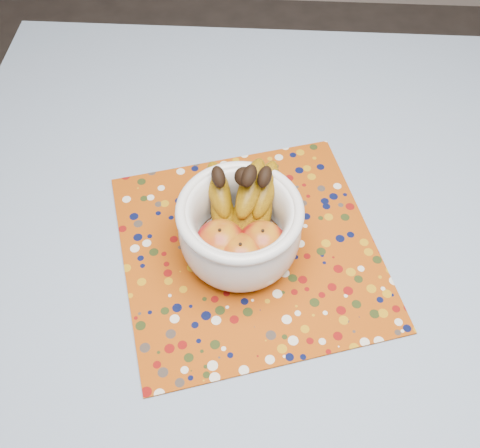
# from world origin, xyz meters

# --- Properties ---
(table) EXTENTS (1.20, 1.20, 0.75)m
(table) POSITION_xyz_m (0.00, 0.00, 0.67)
(table) COLOR brown
(table) RESTS_ON ground
(tablecloth) EXTENTS (1.32, 1.32, 0.01)m
(tablecloth) POSITION_xyz_m (0.00, 0.00, 0.76)
(tablecloth) COLOR #6180A2
(tablecloth) RESTS_ON table
(placemat) EXTENTS (0.52, 0.52, 0.00)m
(placemat) POSITION_xyz_m (-0.10, 0.04, 0.76)
(placemat) COLOR #963C08
(placemat) RESTS_ON tablecloth
(fruit_bowl) EXTENTS (0.19, 0.21, 0.16)m
(fruit_bowl) POSITION_xyz_m (-0.11, 0.05, 0.83)
(fruit_bowl) COLOR white
(fruit_bowl) RESTS_ON placemat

